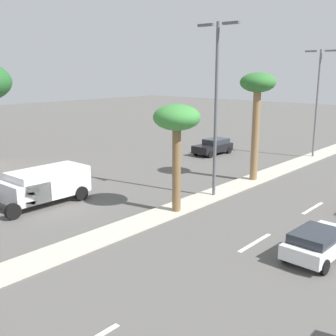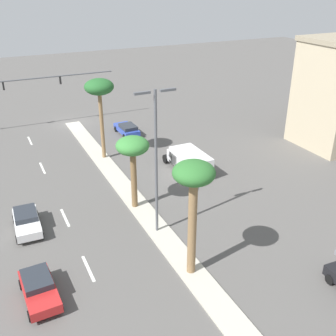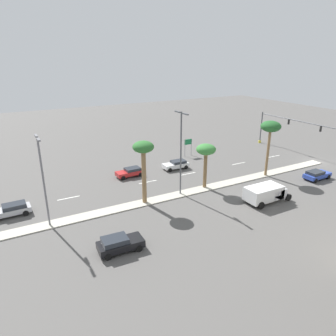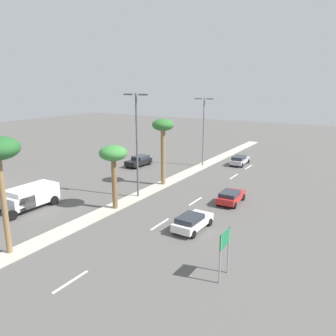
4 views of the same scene
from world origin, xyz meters
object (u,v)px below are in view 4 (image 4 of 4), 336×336
directional_road_sign (225,245)px  sedan_black_right (139,161)px  sedan_white_outboard (192,222)px  sedan_silver_leading (240,160)px  palm_tree_right (113,156)px  sedan_red_rear (231,196)px  palm_tree_left (163,131)px  street_lamp_left (137,138)px  box_truck (28,197)px  street_lamp_far (204,126)px

directional_road_sign → sedan_black_right: bearing=135.6°
sedan_white_outboard → sedan_silver_leading: bearing=100.5°
palm_tree_right → sedan_red_rear: bearing=39.4°
sedan_red_rear → sedan_silver_leading: (-4.88, 16.48, 0.03)m
palm_tree_left → street_lamp_left: size_ratio=0.72×
sedan_red_rear → sedan_white_outboard: 7.74m
directional_road_sign → box_truck: directional_road_sign is taller
directional_road_sign → sedan_white_outboard: size_ratio=0.74×
sedan_silver_leading → street_lamp_far: bearing=-142.0°
palm_tree_right → sedan_red_rear: (8.86, 7.29, -4.46)m
directional_road_sign → sedan_red_rear: (-4.50, 13.06, -1.53)m
street_lamp_left → sedan_red_rear: 11.16m
sedan_black_right → sedan_silver_leading: bearing=34.1°
sedan_red_rear → sedan_silver_leading: size_ratio=0.90×
sedan_red_rear → street_lamp_far: bearing=125.4°
sedan_white_outboard → box_truck: box_truck is taller
street_lamp_far → sedan_white_outboard: 23.16m
palm_tree_left → street_lamp_left: street_lamp_left is taller
directional_road_sign → box_truck: (-20.57, 1.65, -1.05)m
sedan_red_rear → box_truck: (-16.07, -11.41, 0.48)m
street_lamp_left → sedan_black_right: (-8.12, 11.44, -5.53)m
directional_road_sign → street_lamp_far: (-13.78, 26.11, 3.56)m
directional_road_sign → sedan_black_right: size_ratio=0.72×
street_lamp_left → street_lamp_far: bearing=90.7°
street_lamp_left → street_lamp_far: size_ratio=1.10×
directional_road_sign → street_lamp_left: size_ratio=0.29×
palm_tree_right → sedan_silver_leading: 24.51m
street_lamp_left → sedan_silver_leading: (4.20, 19.77, -5.57)m
street_lamp_left → box_truck: bearing=-130.8°
palm_tree_left → sedan_white_outboard: 14.20m
palm_tree_left → sedan_silver_leading: size_ratio=1.70×
directional_road_sign → palm_tree_right: 14.85m
directional_road_sign → sedan_silver_leading: size_ratio=0.68×
palm_tree_left → sedan_silver_leading: palm_tree_left is taller
palm_tree_left → sedan_black_right: (-8.05, 6.29, -5.69)m
palm_tree_left → sedan_red_rear: size_ratio=1.88×
palm_tree_right → palm_tree_left: (-0.28, 9.15, 1.30)m
directional_road_sign → sedan_silver_leading: bearing=107.6°
directional_road_sign → sedan_silver_leading: 31.03m
palm_tree_left → sedan_red_rear: palm_tree_left is taller
sedan_silver_leading → sedan_white_outboard: size_ratio=1.09×
palm_tree_left → palm_tree_right: bearing=-88.2°
palm_tree_left → street_lamp_far: street_lamp_far is taller
sedan_silver_leading → sedan_white_outboard: sedan_silver_leading is taller
sedan_white_outboard → directional_road_sign: bearing=-47.4°
street_lamp_far → box_truck: street_lamp_far is taller
sedan_silver_leading → directional_road_sign: bearing=-72.4°
palm_tree_right → sedan_black_right: (-8.33, 15.44, -4.38)m
sedan_silver_leading → sedan_white_outboard: (4.48, -24.21, -0.01)m
palm_tree_right → street_lamp_left: (-0.21, 4.00, 1.14)m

